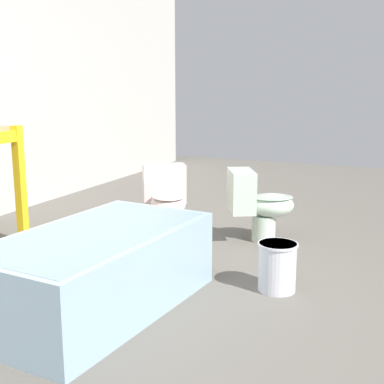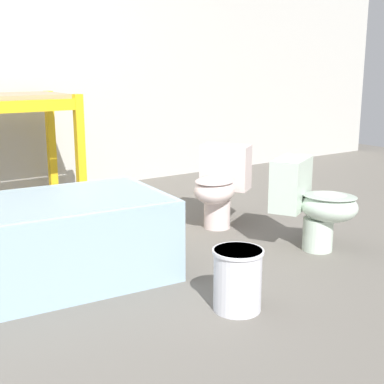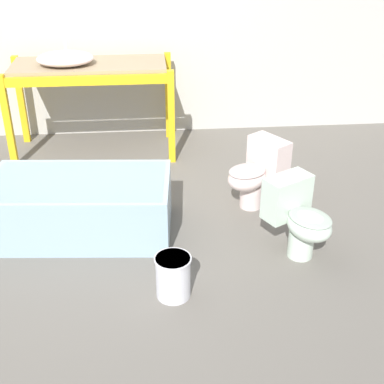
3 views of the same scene
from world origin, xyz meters
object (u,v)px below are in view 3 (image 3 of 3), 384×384
object	(u,v)px
bucket_white	(173,276)
toilet_near	(299,216)
bathtub_main	(81,202)
sink_basin	(65,58)
toilet_far	(257,171)

from	to	relation	value
bucket_white	toilet_near	bearing A→B (deg)	24.16
bathtub_main	toilet_near	xyz separation A→B (m)	(1.73, -0.46, 0.06)
sink_basin	toilet_far	world-z (taller)	sink_basin
toilet_near	bucket_white	bearing A→B (deg)	175.17
sink_basin	toilet_near	xyz separation A→B (m)	(1.96, -2.06, -0.73)
toilet_far	toilet_near	bearing A→B (deg)	-21.22
toilet_far	bucket_white	distance (m)	1.50
sink_basin	bathtub_main	world-z (taller)	sink_basin
bathtub_main	sink_basin	bearing A→B (deg)	102.79
sink_basin	toilet_near	bearing A→B (deg)	-46.32
toilet_far	bathtub_main	bearing A→B (deg)	-112.43
sink_basin	bathtub_main	size ratio (longest dim) A/B	0.38
toilet_far	bucket_white	bearing A→B (deg)	-67.99
bathtub_main	bucket_white	size ratio (longest dim) A/B	4.76
toilet_near	bathtub_main	bearing A→B (deg)	136.14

